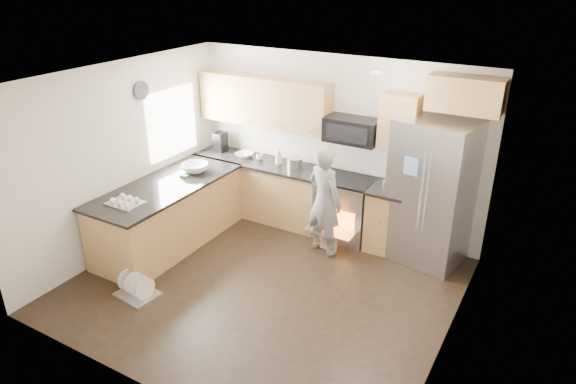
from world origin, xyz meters
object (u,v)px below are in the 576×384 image
Objects in this scene: refrigerator at (431,192)px; dish_rack at (137,290)px; stove_range at (346,195)px; person at (325,201)px.

refrigerator is 3.94m from dish_rack.
dish_rack is (-1.58, -2.65, -0.60)m from stove_range.
stove_range is 1.23m from refrigerator.
stove_range is 3.14m from dish_rack.
refrigerator reaches higher than person.
stove_range is 0.55m from person.
person reaches higher than dish_rack.
person is 2.94× the size of dish_rack.
stove_range is 3.36× the size of dish_rack.
stove_range is 1.14× the size of person.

